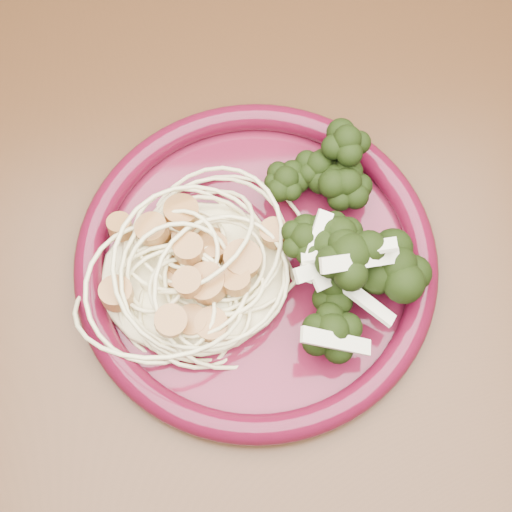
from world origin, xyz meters
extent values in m
plane|color=#56331D|center=(0.00, 0.00, 0.00)|extent=(3.50, 3.50, 0.00)
cube|color=#472814|center=(0.00, 0.00, 0.73)|extent=(1.20, 0.80, 0.04)
cylinder|color=#540F22|center=(0.07, -0.06, 0.75)|extent=(0.32, 0.32, 0.01)
torus|color=#54091E|center=(0.07, -0.06, 0.76)|extent=(0.33, 0.33, 0.02)
ellipsoid|color=#F4EAAE|center=(0.02, -0.07, 0.77)|extent=(0.17, 0.15, 0.03)
ellipsoid|color=black|center=(0.13, -0.05, 0.79)|extent=(0.13, 0.18, 0.06)
camera|label=1|loc=(0.05, -0.27, 1.28)|focal=50.00mm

